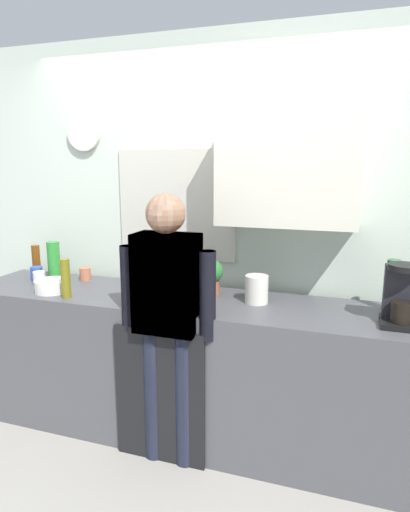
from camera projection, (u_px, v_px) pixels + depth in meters
ground_plane at (170, 458)px, 2.70m from camera, size 8.00×8.00×0.00m
kitchen_counter at (187, 367)px, 2.88m from camera, size 3.05×0.64×0.92m
dishwasher_panel at (159, 397)px, 2.60m from camera, size 0.56×0.02×0.83m
back_wall_assembly at (216, 222)px, 3.05m from camera, size 4.65×0.42×2.60m
coffee_maker at (402, 298)px, 2.31m from camera, size 0.20×0.20×0.33m
bottle_olive_oil at (66, 278)px, 2.78m from camera, size 0.06×0.06×0.25m
bottle_amber_beer at (36, 260)px, 3.36m from camera, size 0.06×0.06×0.23m
bottle_green_wine at (392, 285)px, 2.53m from camera, size 0.07×0.07×0.30m
bottle_clear_soda at (54, 261)px, 3.22m from camera, size 0.09×0.09×0.28m
bottle_red_vinegar at (185, 280)px, 2.81m from camera, size 0.06×0.06×0.22m
cup_terracotta_mug at (85, 274)px, 3.22m from camera, size 0.08×0.08×0.09m
cup_white_mug at (39, 278)px, 3.09m from camera, size 0.08×0.08×0.10m
cup_blue_mug at (37, 274)px, 3.21m from camera, size 0.08×0.08×0.10m
mixing_bowl at (52, 286)px, 2.93m from camera, size 0.22×0.22×0.08m
potted_plant at (212, 274)px, 2.86m from camera, size 0.15×0.15×0.23m
dish_soap at (152, 283)px, 2.85m from camera, size 0.06×0.06×0.18m
storage_canister at (257, 289)px, 2.69m from camera, size 0.14×0.14×0.17m
person_at_sink at (167, 309)px, 2.50m from camera, size 0.57×0.22×1.60m
person_guest at (167, 309)px, 2.50m from camera, size 0.57×0.22×1.60m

